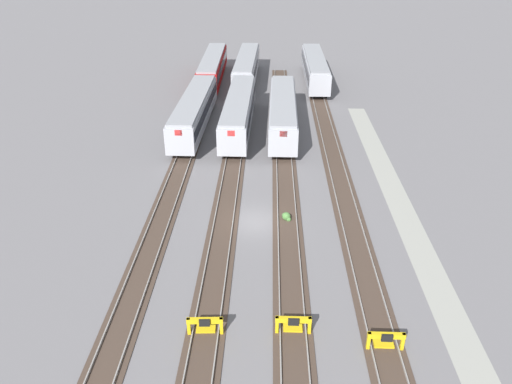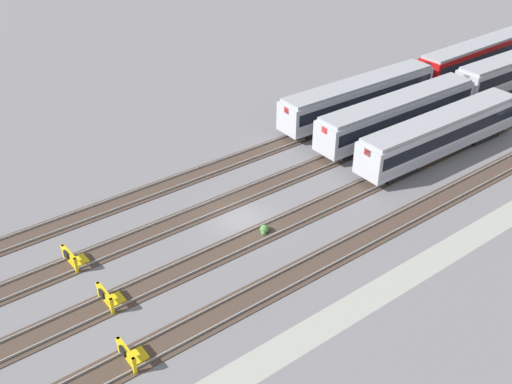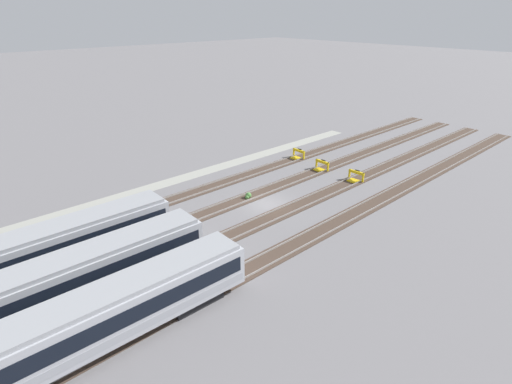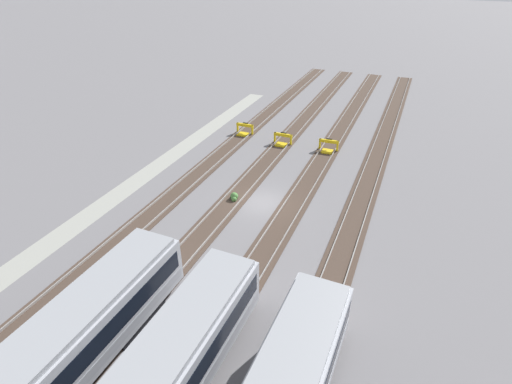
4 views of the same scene
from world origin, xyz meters
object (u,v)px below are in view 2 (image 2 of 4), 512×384
(subway_car_front_row_leftmost, at_px, (441,133))
(subway_car_back_row_leftmost, at_px, (398,114))
(bumper_stop_near_inner_track, at_px, (109,297))
(weed_clump, at_px, (265,229))
(subway_car_front_row_right_inner, at_px, (478,56))
(subway_car_front_row_left_inner, at_px, (359,97))
(bumper_stop_nearest_track, at_px, (131,354))
(bumper_stop_middle_track, at_px, (74,258))

(subway_car_front_row_leftmost, relative_size, subway_car_back_row_leftmost, 1.00)
(bumper_stop_near_inner_track, xyz_separation_m, weed_clump, (12.00, 0.06, -0.27))
(subway_car_front_row_leftmost, xyz_separation_m, weed_clump, (-19.13, 0.05, -1.80))
(subway_car_front_row_right_inner, height_order, subway_car_back_row_leftmost, same)
(subway_car_front_row_left_inner, bearing_deg, weed_clump, -153.17)
(subway_car_front_row_right_inner, distance_m, subway_car_back_row_leftmost, 19.57)
(subway_car_front_row_left_inner, relative_size, subway_car_front_row_right_inner, 1.00)
(subway_car_back_row_leftmost, relative_size, bumper_stop_nearest_track, 9.01)
(subway_car_front_row_leftmost, xyz_separation_m, subway_car_front_row_right_inner, (18.95, 9.69, 0.00))
(bumper_stop_nearest_track, distance_m, weed_clump, 13.96)
(subway_car_front_row_left_inner, bearing_deg, bumper_stop_nearest_track, -155.59)
(bumper_stop_near_inner_track, height_order, weed_clump, bumper_stop_near_inner_track)
(subway_car_front_row_right_inner, distance_m, bumper_stop_middle_track, 50.54)
(bumper_stop_nearest_track, bearing_deg, weed_clump, 20.70)
(subway_car_back_row_leftmost, distance_m, weed_clump, 19.80)
(bumper_stop_nearest_track, relative_size, weed_clump, 2.18)
(subway_car_front_row_right_inner, bearing_deg, bumper_stop_nearest_track, -164.10)
(weed_clump, bearing_deg, subway_car_front_row_leftmost, -0.16)
(bumper_stop_nearest_track, bearing_deg, bumper_stop_near_inner_track, 77.71)
(bumper_stop_nearest_track, height_order, bumper_stop_near_inner_track, same)
(bumper_stop_nearest_track, relative_size, bumper_stop_near_inner_track, 1.00)
(subway_car_front_row_leftmost, bearing_deg, weed_clump, 179.84)
(subway_car_front_row_leftmost, distance_m, weed_clump, 19.21)
(subway_car_front_row_left_inner, bearing_deg, subway_car_back_row_leftmost, -90.00)
(subway_car_back_row_leftmost, relative_size, bumper_stop_middle_track, 8.99)
(subway_car_back_row_leftmost, bearing_deg, bumper_stop_near_inner_track, -171.16)
(subway_car_front_row_leftmost, xyz_separation_m, bumper_stop_nearest_track, (-32.19, -4.88, -1.53))
(subway_car_front_row_left_inner, bearing_deg, subway_car_front_row_leftmost, -90.00)
(weed_clump, bearing_deg, bumper_stop_nearest_track, -159.30)
(subway_car_front_row_left_inner, bearing_deg, bumper_stop_near_inner_track, -162.63)
(bumper_stop_nearest_track, bearing_deg, subway_car_back_row_leftmost, 16.79)
(bumper_stop_middle_track, distance_m, weed_clump, 13.12)
(subway_car_front_row_left_inner, relative_size, bumper_stop_middle_track, 8.99)
(weed_clump, bearing_deg, bumper_stop_middle_track, 158.45)
(subway_car_back_row_leftmost, relative_size, bumper_stop_near_inner_track, 9.02)
(bumper_stop_near_inner_track, bearing_deg, subway_car_front_row_leftmost, 0.02)
(subway_car_front_row_leftmost, relative_size, subway_car_front_row_right_inner, 1.00)
(bumper_stop_near_inner_track, xyz_separation_m, bumper_stop_middle_track, (-0.21, 4.88, 0.00))
(subway_car_front_row_right_inner, bearing_deg, subway_car_back_row_leftmost, -165.64)
(subway_car_front_row_leftmost, bearing_deg, subway_car_front_row_right_inner, 27.07)
(subway_car_front_row_right_inner, bearing_deg, weed_clump, -165.81)
(weed_clump, bearing_deg, subway_car_back_row_leftmost, 14.03)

